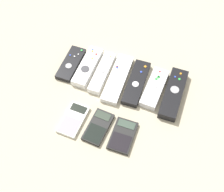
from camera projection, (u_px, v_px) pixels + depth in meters
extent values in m
plane|color=#B2A88E|center=(107.00, 109.00, 1.03)|extent=(3.00, 3.00, 0.00)
cube|color=black|center=(71.00, 64.00, 1.12)|extent=(0.06, 0.15, 0.02)
cylinder|color=#99999E|center=(69.00, 66.00, 1.11)|extent=(0.02, 0.02, 0.00)
cylinder|color=blue|center=(70.00, 55.00, 1.13)|extent=(0.01, 0.01, 0.00)
cylinder|color=silver|center=(78.00, 54.00, 1.14)|extent=(0.01, 0.01, 0.00)
cylinder|color=silver|center=(74.00, 56.00, 1.13)|extent=(0.01, 0.01, 0.00)
cylinder|color=green|center=(82.00, 50.00, 1.15)|extent=(0.01, 0.01, 0.00)
cube|color=white|center=(88.00, 67.00, 1.11)|extent=(0.05, 0.17, 0.03)
cylinder|color=#38383D|center=(85.00, 69.00, 1.09)|extent=(0.03, 0.03, 0.00)
cylinder|color=orange|center=(92.00, 51.00, 1.13)|extent=(0.01, 0.01, 0.00)
cylinder|color=yellow|center=(92.00, 58.00, 1.11)|extent=(0.01, 0.01, 0.00)
cylinder|color=blue|center=(93.00, 49.00, 1.14)|extent=(0.01, 0.01, 0.00)
cylinder|color=red|center=(96.00, 54.00, 1.12)|extent=(0.01, 0.01, 0.00)
cube|color=white|center=(102.00, 72.00, 1.10)|extent=(0.05, 0.18, 0.02)
cylinder|color=#99999E|center=(102.00, 71.00, 1.09)|extent=(0.02, 0.02, 0.00)
cylinder|color=yellow|center=(111.00, 57.00, 1.12)|extent=(0.01, 0.01, 0.00)
cylinder|color=silver|center=(110.00, 58.00, 1.12)|extent=(0.01, 0.01, 0.00)
cube|color=white|center=(118.00, 79.00, 1.09)|extent=(0.07, 0.21, 0.02)
cylinder|color=blue|center=(117.00, 67.00, 1.10)|extent=(0.01, 0.01, 0.00)
cylinder|color=silver|center=(121.00, 65.00, 1.11)|extent=(0.01, 0.01, 0.00)
cylinder|color=red|center=(117.00, 67.00, 1.10)|extent=(0.01, 0.01, 0.00)
cube|color=black|center=(136.00, 83.00, 1.08)|extent=(0.07, 0.19, 0.02)
cylinder|color=silver|center=(135.00, 84.00, 1.06)|extent=(0.02, 0.02, 0.00)
cylinder|color=blue|center=(141.00, 72.00, 1.09)|extent=(0.01, 0.01, 0.00)
cylinder|color=orange|center=(145.00, 67.00, 1.10)|extent=(0.01, 0.01, 0.00)
cube|color=silver|center=(154.00, 88.00, 1.06)|extent=(0.06, 0.16, 0.02)
cylinder|color=silver|center=(156.00, 84.00, 1.06)|extent=(0.03, 0.03, 0.00)
cylinder|color=green|center=(159.00, 77.00, 1.07)|extent=(0.01, 0.01, 0.00)
cylinder|color=green|center=(156.00, 79.00, 1.07)|extent=(0.01, 0.01, 0.00)
cylinder|color=red|center=(160.00, 71.00, 1.08)|extent=(0.01, 0.01, 0.00)
cylinder|color=green|center=(158.00, 77.00, 1.07)|extent=(0.01, 0.01, 0.00)
cube|color=black|center=(174.00, 94.00, 1.05)|extent=(0.06, 0.20, 0.03)
cylinder|color=#99999E|center=(175.00, 90.00, 1.04)|extent=(0.03, 0.03, 0.00)
cylinder|color=orange|center=(181.00, 74.00, 1.07)|extent=(0.01, 0.01, 0.00)
cylinder|color=green|center=(179.00, 79.00, 1.06)|extent=(0.01, 0.01, 0.00)
cylinder|color=blue|center=(175.00, 77.00, 1.07)|extent=(0.01, 0.01, 0.00)
cube|color=silver|center=(73.00, 119.00, 1.00)|extent=(0.07, 0.12, 0.01)
cube|color=black|center=(79.00, 108.00, 1.02)|extent=(0.05, 0.03, 0.00)
cube|color=#968999|center=(69.00, 126.00, 0.99)|extent=(0.06, 0.06, 0.00)
cube|color=black|center=(98.00, 127.00, 0.99)|extent=(0.07, 0.12, 0.01)
cube|color=#333D33|center=(103.00, 116.00, 1.00)|extent=(0.05, 0.03, 0.00)
cube|color=black|center=(94.00, 133.00, 0.97)|extent=(0.06, 0.06, 0.00)
cube|color=black|center=(123.00, 136.00, 0.97)|extent=(0.07, 0.12, 0.01)
cube|color=#38473D|center=(127.00, 124.00, 0.99)|extent=(0.06, 0.03, 0.00)
cube|color=black|center=(120.00, 142.00, 0.96)|extent=(0.06, 0.06, 0.00)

